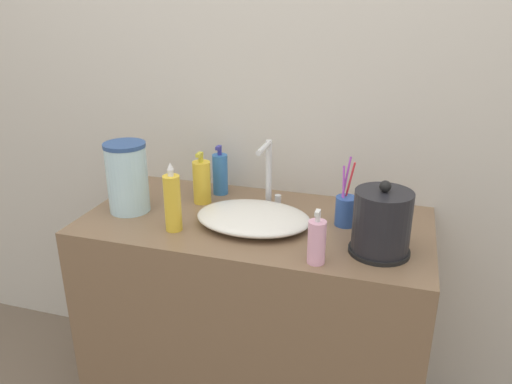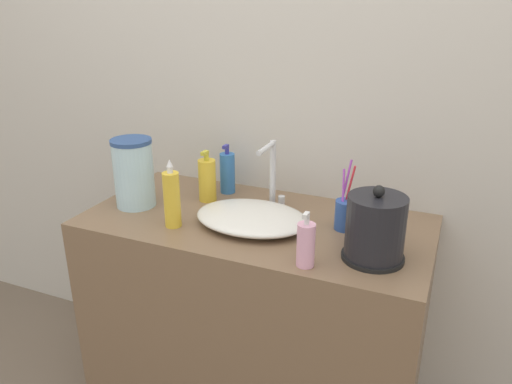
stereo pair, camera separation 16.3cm
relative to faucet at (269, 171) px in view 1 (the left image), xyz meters
The scene contains 11 objects.
wall_back 0.40m from the faucet, 93.30° to the left, with size 6.00×0.04×2.60m.
vanity_counter 0.55m from the faucet, 94.76° to the right, with size 1.15×0.57×0.81m.
sink_basin 0.20m from the faucet, 91.52° to the right, with size 0.38×0.28×0.06m.
faucet is the anchor object (origin of this frame).
electric_kettle 0.47m from the faucet, 30.53° to the right, with size 0.18×0.18×0.22m.
toothbrush_cup 0.30m from the faucet, 15.17° to the right, with size 0.07×0.07×0.23m.
lotion_bottle 0.43m from the faucet, 55.95° to the right, with size 0.05×0.05×0.16m.
shampoo_bottle 0.25m from the faucet, behind, with size 0.06×0.06×0.19m.
mouthwash_bottle 0.36m from the faucet, 130.98° to the right, with size 0.05×0.05×0.23m.
hand_cream_bottle 0.22m from the faucet, 162.29° to the left, with size 0.06×0.06×0.19m.
water_pitcher 0.49m from the faucet, 158.71° to the right, with size 0.14×0.14×0.24m.
Camera 1 is at (0.45, -1.17, 1.51)m, focal length 35.00 mm.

